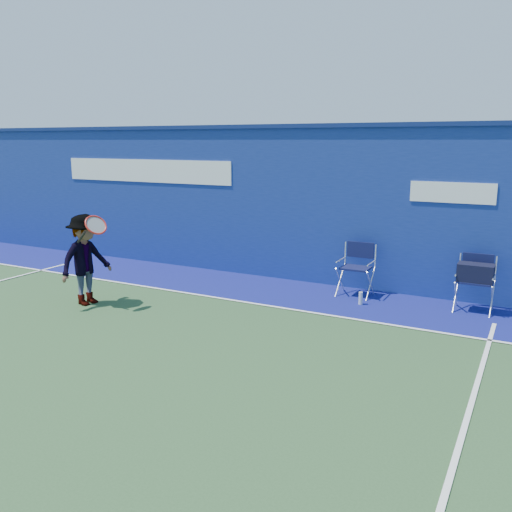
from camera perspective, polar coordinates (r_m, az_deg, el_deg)
The scene contains 8 objects.
ground at distance 7.37m, azimuth -17.48°, elevation -10.57°, with size 80.00×80.00×0.00m, color #2B4C28.
stadium_wall at distance 11.15m, azimuth 1.28°, elevation 5.80°, with size 24.00×0.50×3.08m.
out_of_bounds_strip at distance 10.48m, azimuth -1.44°, elevation -3.23°, with size 24.00×1.80×0.01m, color navy.
court_lines at distance 7.77m, azimuth -14.32°, elevation -9.11°, with size 24.00×12.00×0.01m.
directors_chair_left at distance 9.99m, azimuth 10.43°, elevation -2.45°, with size 0.57×0.51×0.95m.
directors_chair_right at distance 9.58m, azimuth 22.00°, elevation -3.21°, with size 0.56×0.50×0.93m.
water_bottle at distance 9.49m, azimuth 10.96°, elevation -4.40°, with size 0.07×0.07×0.23m, color silver.
tennis_player at distance 9.66m, azimuth -17.48°, elevation -0.36°, with size 0.91×1.06×1.58m.
Camera 1 is at (4.95, -4.71, 2.77)m, focal length 38.00 mm.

